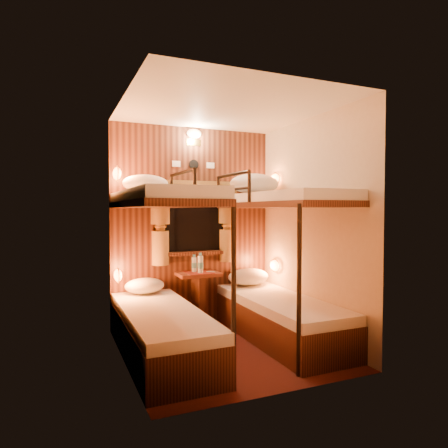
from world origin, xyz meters
name	(u,v)px	position (x,y,z in m)	size (l,w,h in m)	color
floor	(227,349)	(0.00, 0.00, 0.00)	(2.10, 2.10, 0.00)	#3C1610
ceiling	(227,108)	(0.00, 0.00, 2.40)	(2.10, 2.10, 0.00)	silver
wall_back	(193,226)	(0.00, 1.05, 1.20)	(2.40, 2.40, 0.00)	#C6B293
wall_front	(282,236)	(0.00, -1.05, 1.20)	(2.40, 2.40, 0.00)	#C6B293
wall_left	(124,232)	(-1.00, 0.00, 1.20)	(2.40, 2.40, 0.00)	#C6B293
wall_right	(311,228)	(1.00, 0.00, 1.20)	(2.40, 2.40, 0.00)	#C6B293
back_panel	(193,226)	(0.00, 1.04, 1.20)	(2.00, 0.03, 2.40)	black
bunk_left	(161,298)	(-0.65, 0.07, 0.56)	(0.72, 1.90, 1.82)	black
bunk_right	(279,288)	(0.65, 0.07, 0.56)	(0.72, 1.90, 1.82)	black
window	(194,228)	(0.00, 1.00, 1.18)	(1.00, 0.12, 0.79)	black
curtains	(195,221)	(0.00, 0.97, 1.26)	(1.10, 0.22, 1.00)	olive
back_fixtures	(194,140)	(0.00, 1.00, 2.25)	(0.54, 0.09, 0.48)	black
reading_lamps	(203,224)	(0.00, 0.70, 1.24)	(2.00, 0.20, 1.25)	orange
table	(198,292)	(0.00, 0.85, 0.41)	(0.50, 0.34, 0.66)	#632B16
bottle_left	(200,264)	(0.01, 0.80, 0.75)	(0.07, 0.07, 0.24)	#99BFE5
bottle_right	(194,265)	(-0.04, 0.90, 0.74)	(0.06, 0.06, 0.21)	#99BFE5
sachet_a	(210,272)	(0.14, 0.84, 0.65)	(0.08, 0.06, 0.01)	silver
sachet_b	(212,272)	(0.16, 0.83, 0.65)	(0.08, 0.06, 0.01)	silver
pillow_lower_left	(145,286)	(-0.65, 0.83, 0.54)	(0.44, 0.32, 0.17)	silver
pillow_lower_right	(248,277)	(0.65, 0.82, 0.56)	(0.53, 0.38, 0.21)	silver
pillow_upper_left	(146,184)	(-0.65, 0.73, 1.69)	(0.50, 0.36, 0.20)	silver
pillow_upper_right	(255,184)	(0.65, 0.66, 1.71)	(0.62, 0.44, 0.24)	silver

